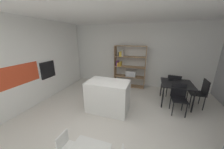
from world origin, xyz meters
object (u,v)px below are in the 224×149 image
at_px(built_in_oven, 48,70).
at_px(dining_chair_window_side, 201,91).
at_px(dining_chair_far, 173,83).
at_px(child_chair_left, 67,147).
at_px(dining_table, 177,85).
at_px(dining_chair_near, 179,96).
at_px(kitchen_island, 108,96).
at_px(open_bookshelf, 129,67).

distance_m(built_in_oven, dining_chair_window_side, 5.20).
bearing_deg(dining_chair_far, built_in_oven, 24.28).
xyz_separation_m(child_chair_left, dining_table, (2.12, 2.87, 0.33)).
distance_m(built_in_oven, dining_chair_near, 4.44).
bearing_deg(built_in_oven, dining_table, 11.76).
relative_size(child_chair_left, dining_chair_window_side, 0.64).
bearing_deg(kitchen_island, child_chair_left, -93.54).
relative_size(built_in_oven, child_chair_left, 1.01).
relative_size(child_chair_left, dining_chair_near, 0.68).
bearing_deg(open_bookshelf, dining_chair_far, -16.86).
xyz_separation_m(built_in_oven, dining_chair_far, (4.39, 1.43, -0.52)).
xyz_separation_m(child_chair_left, dining_chair_far, (2.11, 3.38, 0.20)).
xyz_separation_m(kitchen_island, dining_chair_far, (2.00, 1.60, 0.06)).
bearing_deg(dining_table, dining_chair_window_side, 0.00).
bearing_deg(open_bookshelf, dining_chair_window_side, -22.88).
bearing_deg(child_chair_left, kitchen_island, -2.81).
bearing_deg(open_bookshelf, dining_table, -30.30).
height_order(kitchen_island, dining_chair_near, kitchen_island).
height_order(dining_chair_window_side, dining_chair_far, dining_chair_window_side).
bearing_deg(dining_table, open_bookshelf, 149.70).
relative_size(open_bookshelf, dining_chair_window_side, 1.98).
bearing_deg(kitchen_island, built_in_oven, 175.77).
height_order(dining_chair_near, dining_chair_far, dining_chair_far).
distance_m(dining_table, dining_chair_window_side, 0.71).
bearing_deg(kitchen_island, open_bookshelf, 84.64).
relative_size(built_in_oven, dining_chair_near, 0.69).
distance_m(dining_table, dining_chair_near, 0.53).
relative_size(built_in_oven, dining_table, 0.61).
bearing_deg(kitchen_island, dining_chair_window_side, 21.94).
xyz_separation_m(built_in_oven, kitchen_island, (2.38, -0.18, -0.59)).
bearing_deg(built_in_oven, open_bookshelf, 37.37).
xyz_separation_m(child_chair_left, dining_chair_near, (2.12, 2.36, 0.19)).
distance_m(open_bookshelf, dining_chair_near, 2.42).
distance_m(built_in_oven, kitchen_island, 2.46).
height_order(open_bookshelf, child_chair_left, open_bookshelf).
relative_size(built_in_oven, open_bookshelf, 0.33).
height_order(built_in_oven, child_chair_left, built_in_oven).
bearing_deg(dining_table, dining_chair_near, -90.68).
relative_size(dining_chair_window_side, dining_chair_far, 1.06).
relative_size(child_chair_left, dining_chair_far, 0.67).
bearing_deg(dining_chair_near, kitchen_island, -167.75).
relative_size(dining_table, dining_chair_window_side, 1.05).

